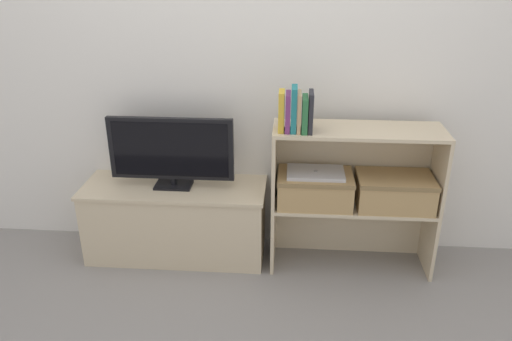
{
  "coord_description": "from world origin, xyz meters",
  "views": [
    {
      "loc": [
        0.2,
        -2.49,
        1.79
      ],
      "look_at": [
        0.0,
        0.16,
        0.61
      ],
      "focal_mm": 35.0,
      "sensor_mm": 36.0,
      "label": 1
    }
  ],
  "objects": [
    {
      "name": "bookshelf_lower_tier",
      "position": [
        0.57,
        0.22,
        0.27
      ],
      "size": [
        0.95,
        0.32,
        0.42
      ],
      "color": "#CCB793",
      "rests_on": "ground_plane"
    },
    {
      "name": "book_plum",
      "position": [
        0.18,
        0.1,
        0.99
      ],
      "size": [
        0.03,
        0.14,
        0.21
      ],
      "color": "#6B2D66",
      "rests_on": "bookshelf_upper_tier"
    },
    {
      "name": "storage_basket_left",
      "position": [
        0.34,
        0.15,
        0.52
      ],
      "size": [
        0.43,
        0.29,
        0.18
      ],
      "color": "tan",
      "rests_on": "bookshelf_lower_tier"
    },
    {
      "name": "tv_stand",
      "position": [
        -0.5,
        0.2,
        0.24
      ],
      "size": [
        1.11,
        0.41,
        0.48
      ],
      "color": "#CCB793",
      "rests_on": "ground_plane"
    },
    {
      "name": "laptop",
      "position": [
        0.34,
        0.15,
        0.62
      ],
      "size": [
        0.33,
        0.21,
        0.02
      ],
      "color": "#BCBCC1",
      "rests_on": "storage_basket_left"
    },
    {
      "name": "ground_plane",
      "position": [
        0.0,
        0.0,
        0.0
      ],
      "size": [
        16.0,
        16.0,
        0.0
      ],
      "primitive_type": "plane",
      "color": "gray"
    },
    {
      "name": "storage_basket_right",
      "position": [
        0.8,
        0.15,
        0.52
      ],
      "size": [
        0.43,
        0.29,
        0.18
      ],
      "color": "tan",
      "rests_on": "bookshelf_lower_tier"
    },
    {
      "name": "book_forest",
      "position": [
        0.27,
        0.1,
        0.98
      ],
      "size": [
        0.03,
        0.16,
        0.19
      ],
      "color": "#286638",
      "rests_on": "bookshelf_upper_tier"
    },
    {
      "name": "book_charcoal",
      "position": [
        0.3,
        0.1,
        0.99
      ],
      "size": [
        0.02,
        0.15,
        0.22
      ],
      "color": "#232328",
      "rests_on": "bookshelf_upper_tier"
    },
    {
      "name": "book_teal",
      "position": [
        0.21,
        0.1,
        1.01
      ],
      "size": [
        0.03,
        0.13,
        0.24
      ],
      "color": "#1E7075",
      "rests_on": "bookshelf_upper_tier"
    },
    {
      "name": "tv",
      "position": [
        -0.5,
        0.2,
        0.71
      ],
      "size": [
        0.74,
        0.14,
        0.43
      ],
      "color": "black",
      "rests_on": "tv_stand"
    },
    {
      "name": "wall_back",
      "position": [
        0.0,
        0.43,
        1.2
      ],
      "size": [
        10.0,
        0.05,
        2.4
      ],
      "color": "silver",
      "rests_on": "ground_plane"
    },
    {
      "name": "bookshelf_upper_tier",
      "position": [
        0.57,
        0.22,
        0.72
      ],
      "size": [
        0.95,
        0.32,
        0.46
      ],
      "color": "#CCB793",
      "rests_on": "bookshelf_lower_tier"
    },
    {
      "name": "book_mustard",
      "position": [
        0.14,
        0.1,
        0.99
      ],
      "size": [
        0.03,
        0.12,
        0.22
      ],
      "color": "gold",
      "rests_on": "bookshelf_upper_tier"
    },
    {
      "name": "book_tan",
      "position": [
        0.24,
        0.1,
        0.99
      ],
      "size": [
        0.02,
        0.15,
        0.21
      ],
      "color": "tan",
      "rests_on": "bookshelf_upper_tier"
    }
  ]
}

